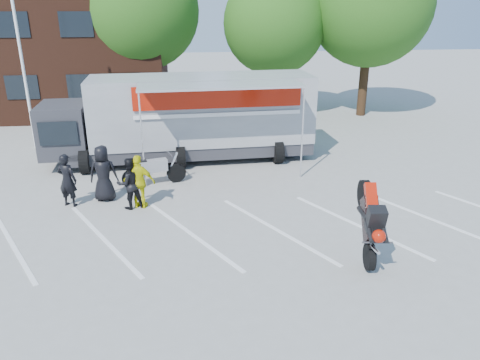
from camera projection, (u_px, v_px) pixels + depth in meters
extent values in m
plane|color=#999994|center=(184.00, 252.00, 12.09)|extent=(100.00, 100.00, 0.00)
cube|color=white|center=(184.00, 234.00, 13.02)|extent=(18.09, 13.33, 0.01)
cube|color=#412115|center=(4.00, 49.00, 26.49)|extent=(18.00, 8.00, 7.00)
cylinder|color=white|center=(21.00, 55.00, 19.25)|extent=(0.12, 0.12, 8.00)
cylinder|color=#382314|center=(147.00, 86.00, 26.14)|extent=(0.50, 0.50, 3.24)
sphere|color=#275114|center=(141.00, 11.00, 24.72)|extent=(6.12, 6.12, 6.12)
cylinder|color=#382314|center=(273.00, 90.00, 26.01)|extent=(0.50, 0.50, 2.88)
sphere|color=#275114|center=(275.00, 23.00, 24.75)|extent=(5.44, 5.44, 5.44)
cylinder|color=#382314|center=(363.00, 85.00, 25.97)|extent=(0.50, 0.50, 3.42)
sphere|color=#275114|center=(371.00, 4.00, 24.47)|extent=(6.46, 6.46, 6.46)
imported|color=black|center=(103.00, 173.00, 14.93)|extent=(0.91, 0.60, 1.84)
imported|color=black|center=(67.00, 180.00, 14.54)|extent=(0.73, 0.61, 1.71)
imported|color=black|center=(130.00, 183.00, 14.40)|extent=(0.97, 0.87, 1.64)
imported|color=#DAD80B|center=(139.00, 182.00, 14.41)|extent=(1.07, 0.64, 1.71)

